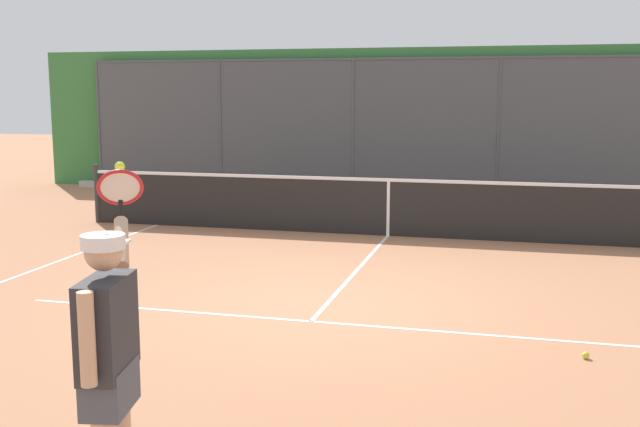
% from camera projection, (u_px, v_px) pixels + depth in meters
% --- Properties ---
extents(ground_plane, '(60.00, 60.00, 0.00)m').
position_uv_depth(ground_plane, '(326.00, 305.00, 8.46)').
color(ground_plane, '#B27551').
extents(court_line_markings, '(8.46, 8.99, 0.01)m').
position_uv_depth(court_line_markings, '(302.00, 332.00, 7.50)').
color(court_line_markings, white).
rests_on(court_line_markings, ground).
extents(fence_backdrop, '(19.35, 1.37, 3.37)m').
position_uv_depth(fence_backdrop, '(427.00, 122.00, 17.57)').
color(fence_backdrop, '#474C51').
rests_on(fence_backdrop, ground).
extents(tennis_net, '(10.87, 0.09, 1.07)m').
position_uv_depth(tennis_net, '(388.00, 206.00, 12.48)').
color(tennis_net, '#2D2D2D').
rests_on(tennis_net, ground).
extents(tennis_player, '(0.64, 1.30, 1.91)m').
position_uv_depth(tennis_player, '(109.00, 353.00, 4.14)').
color(tennis_player, navy).
rests_on(tennis_player, ground).
extents(tennis_ball_mid_court, '(0.07, 0.07, 0.07)m').
position_uv_depth(tennis_ball_mid_court, '(89.00, 287.00, 9.12)').
color(tennis_ball_mid_court, '#C1D138').
rests_on(tennis_ball_mid_court, ground).
extents(tennis_ball_by_sideline, '(0.07, 0.07, 0.07)m').
position_uv_depth(tennis_ball_by_sideline, '(586.00, 355.00, 6.74)').
color(tennis_ball_by_sideline, '#C1D138').
rests_on(tennis_ball_by_sideline, ground).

